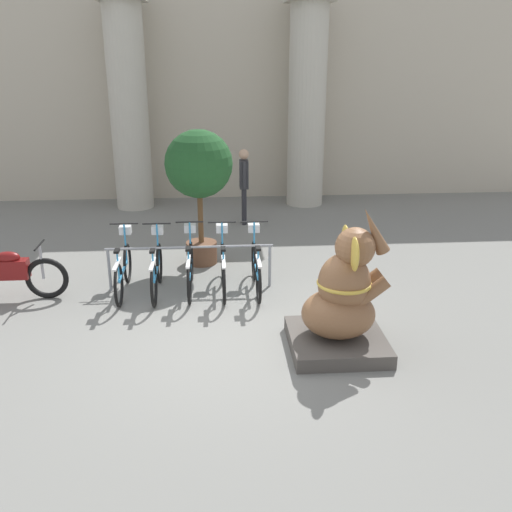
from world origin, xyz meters
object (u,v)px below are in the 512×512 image
Objects in this scene: bicycle_2 at (190,267)px; potted_tree at (199,171)px; person_pedestrian at (244,179)px; bicycle_4 at (256,267)px; elephant_statue at (342,303)px; bicycle_3 at (223,267)px; bicycle_1 at (157,269)px; motorcycle at (4,273)px; bicycle_0 at (123,269)px.

bicycle_2 is 0.67× the size of potted_tree.
person_pedestrian is 2.88m from potted_tree.
elephant_statue is (1.00, -2.14, 0.26)m from bicycle_4.
bicycle_2 is 1.00× the size of bicycle_3.
person_pedestrian is (0.02, 4.02, 0.65)m from bicycle_4.
elephant_statue is 6.25m from person_pedestrian.
motorcycle is at bearing -177.49° from bicycle_1.
potted_tree is at bearing 105.61° from bicycle_3.
bicycle_1 is 1.00× the size of bicycle_3.
bicycle_1 is at bearing 2.51° from motorcycle.
bicycle_4 is 0.67× the size of potted_tree.
potted_tree is (1.29, 1.36, 1.39)m from bicycle_0.
bicycle_3 is 0.97× the size of person_pedestrian.
bicycle_4 is at bearing -56.01° from potted_tree.
bicycle_0 and bicycle_2 have the same top height.
bicycle_1 is 0.67× the size of potted_tree.
bicycle_1 is at bearing -112.96° from person_pedestrian.
elephant_statue is (2.12, -2.21, 0.26)m from bicycle_2.
bicycle_2 is (0.56, 0.06, 0.00)m from bicycle_1.
bicycle_4 is (2.24, -0.05, 0.00)m from bicycle_0.
potted_tree is (-0.97, -2.61, 0.74)m from person_pedestrian.
bicycle_3 is at bearing -5.37° from bicycle_2.
bicycle_0 is at bearing 175.88° from bicycle_1.
person_pedestrian is at bearing 44.76° from motorcycle.
bicycle_3 is at bearing 1.86° from motorcycle.
potted_tree is (-0.95, 1.41, 1.39)m from bicycle_4.
bicycle_4 is at bearing 1.41° from motorcycle.
bicycle_4 is 0.84× the size of motorcycle.
bicycle_2 is 0.56m from bicycle_3.
bicycle_2 is (1.12, 0.02, 0.00)m from bicycle_0.
elephant_statue is at bearing -61.17° from potted_tree.
person_pedestrian reaches higher than bicycle_4.
bicycle_3 is at bearing -74.39° from potted_tree.
person_pedestrian is at bearing 69.62° from potted_tree.
person_pedestrian is at bearing 99.08° from elephant_statue.
bicycle_0 is 1.00× the size of bicycle_1.
bicycle_0 is 2.24m from bicycle_4.
potted_tree is at bearing 123.99° from bicycle_4.
person_pedestrian is 0.69× the size of potted_tree.
bicycle_3 is 0.56m from bicycle_4.
bicycle_1 and bicycle_4 have the same top height.
bicycle_1 is at bearing -117.50° from potted_tree.
bicycle_4 is 4.13m from motorcycle.
bicycle_0 is 1.12m from bicycle_2.
potted_tree is at bearing 82.77° from bicycle_2.
elephant_statue is at bearing -21.64° from motorcycle.
bicycle_1 is 3.45m from elephant_statue.
elephant_statue reaches higher than bicycle_3.
elephant_statue is at bearing -33.98° from bicycle_0.
elephant_statue is 4.20m from potted_tree.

